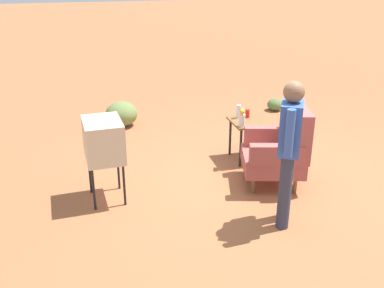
{
  "coord_description": "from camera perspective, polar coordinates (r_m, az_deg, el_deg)",
  "views": [
    {
      "loc": [
        4.85,
        -2.32,
        2.75
      ],
      "look_at": [
        -0.08,
        -1.01,
        0.65
      ],
      "focal_mm": 41.6,
      "sensor_mm": 36.0,
      "label": 1
    }
  ],
  "objects": [
    {
      "name": "tv_on_stand",
      "position": [
        5.37,
        -11.26,
        0.46
      ],
      "size": [
        0.62,
        0.48,
        1.03
      ],
      "color": "black",
      "rests_on": "ground"
    },
    {
      "name": "flower_vase",
      "position": [
        6.22,
        6.44,
        3.52
      ],
      "size": [
        0.15,
        0.1,
        0.27
      ],
      "color": "silver",
      "rests_on": "side_table"
    },
    {
      "name": "ground_plane",
      "position": [
        6.04,
        9.57,
        -5.05
      ],
      "size": [
        60.0,
        60.0,
        0.0
      ],
      "primitive_type": "plane",
      "color": "#A05B38"
    },
    {
      "name": "side_table",
      "position": [
        6.55,
        7.48,
        2.27
      ],
      "size": [
        0.56,
        0.56,
        0.61
      ],
      "color": "black",
      "rests_on": "ground"
    },
    {
      "name": "soda_can_red",
      "position": [
        6.63,
        7.11,
        3.89
      ],
      "size": [
        0.07,
        0.07,
        0.12
      ],
      "primitive_type": "cylinder",
      "color": "red",
      "rests_on": "side_table"
    },
    {
      "name": "person_standing",
      "position": [
        4.81,
        12.34,
        -0.25
      ],
      "size": [
        0.51,
        0.37,
        1.64
      ],
      "color": "#2D3347",
      "rests_on": "ground"
    },
    {
      "name": "armchair",
      "position": [
        5.88,
        11.32,
        -0.6
      ],
      "size": [
        0.94,
        0.95,
        1.06
      ],
      "color": "brown",
      "rests_on": "ground"
    },
    {
      "name": "bottle_short_clear",
      "position": [
        6.58,
        5.98,
        4.16
      ],
      "size": [
        0.06,
        0.06,
        0.2
      ],
      "primitive_type": "cylinder",
      "color": "silver",
      "rests_on": "side_table"
    },
    {
      "name": "shrub_mid",
      "position": [
        8.07,
        -9.03,
        3.82
      ],
      "size": [
        0.57,
        0.57,
        0.44
      ],
      "primitive_type": "ellipsoid",
      "color": "olive",
      "rests_on": "ground"
    },
    {
      "name": "shrub_near",
      "position": [
        8.99,
        10.6,
        4.99
      ],
      "size": [
        0.31,
        0.31,
        0.24
      ],
      "primitive_type": "ellipsoid",
      "color": "#516B38",
      "rests_on": "ground"
    }
  ]
}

